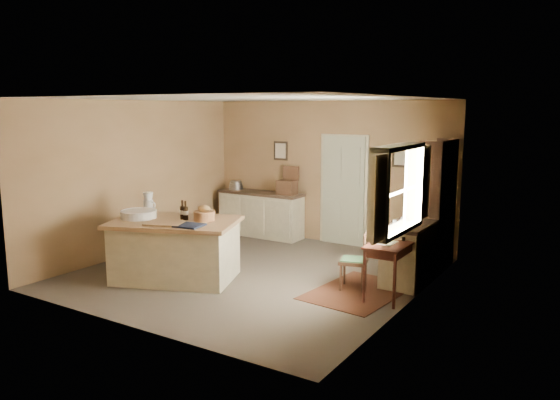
% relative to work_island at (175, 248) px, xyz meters
% --- Properties ---
extents(ground, '(5.00, 5.00, 0.00)m').
position_rel_work_island_xyz_m(ground, '(0.84, 0.85, -0.48)').
color(ground, '#62574B').
rests_on(ground, ground).
extents(wall_back, '(5.00, 0.10, 2.70)m').
position_rel_work_island_xyz_m(wall_back, '(0.84, 3.35, 0.87)').
color(wall_back, '#96734F').
rests_on(wall_back, ground).
extents(wall_front, '(5.00, 0.10, 2.70)m').
position_rel_work_island_xyz_m(wall_front, '(0.84, -1.65, 0.87)').
color(wall_front, '#96734F').
rests_on(wall_front, ground).
extents(wall_left, '(0.10, 5.00, 2.70)m').
position_rel_work_island_xyz_m(wall_left, '(-1.66, 0.85, 0.87)').
color(wall_left, '#96734F').
rests_on(wall_left, ground).
extents(wall_right, '(0.10, 5.00, 2.70)m').
position_rel_work_island_xyz_m(wall_right, '(3.34, 0.85, 0.87)').
color(wall_right, '#96734F').
rests_on(wall_right, ground).
extents(ceiling, '(5.00, 5.00, 0.00)m').
position_rel_work_island_xyz_m(ceiling, '(0.84, 0.85, 2.22)').
color(ceiling, silver).
rests_on(ceiling, wall_back).
extents(door, '(0.97, 0.06, 2.11)m').
position_rel_work_island_xyz_m(door, '(1.19, 3.32, 0.57)').
color(door, '#A9AD91').
rests_on(door, ground).
extents(framed_prints, '(2.82, 0.02, 0.38)m').
position_rel_work_island_xyz_m(framed_prints, '(1.04, 3.33, 1.24)').
color(framed_prints, black).
rests_on(framed_prints, ground).
extents(window, '(0.25, 1.99, 1.12)m').
position_rel_work_island_xyz_m(window, '(3.26, 0.65, 1.07)').
color(window, beige).
rests_on(window, ground).
extents(work_island, '(2.14, 1.77, 1.20)m').
position_rel_work_island_xyz_m(work_island, '(0.00, 0.00, 0.00)').
color(work_island, beige).
rests_on(work_island, ground).
extents(sideboard, '(1.80, 0.52, 1.18)m').
position_rel_work_island_xyz_m(sideboard, '(-0.50, 3.05, -0.00)').
color(sideboard, beige).
rests_on(sideboard, ground).
extents(rug, '(1.25, 1.70, 0.01)m').
position_rel_work_island_xyz_m(rug, '(2.59, 0.93, -0.48)').
color(rug, '#4C2814').
rests_on(rug, ground).
extents(writing_desk, '(0.50, 0.81, 0.82)m').
position_rel_work_island_xyz_m(writing_desk, '(3.04, 0.93, 0.18)').
color(writing_desk, '#3B1912').
rests_on(writing_desk, ground).
extents(desk_chair, '(0.47, 0.47, 0.81)m').
position_rel_work_island_xyz_m(desk_chair, '(2.47, 1.01, -0.08)').
color(desk_chair, '#311E14').
rests_on(desk_chair, ground).
extents(right_cabinet, '(0.57, 1.02, 0.99)m').
position_rel_work_island_xyz_m(right_cabinet, '(3.04, 1.68, -0.02)').
color(right_cabinet, beige).
rests_on(right_cabinet, ground).
extents(shelving_unit, '(0.35, 0.93, 2.07)m').
position_rel_work_island_xyz_m(shelving_unit, '(3.19, 2.66, 0.55)').
color(shelving_unit, '#311E14').
rests_on(shelving_unit, ground).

